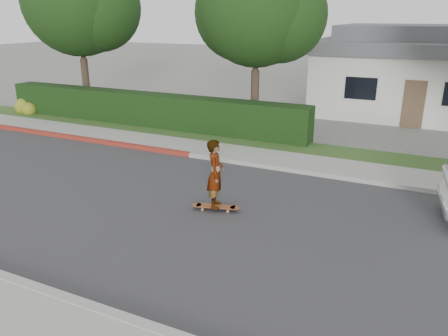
# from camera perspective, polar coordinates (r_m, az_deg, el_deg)

# --- Properties ---
(ground) EXTENTS (120.00, 120.00, 0.00)m
(ground) POSITION_cam_1_polar(r_m,az_deg,el_deg) (12.97, -17.30, -3.05)
(ground) COLOR slate
(ground) RESTS_ON ground
(road) EXTENTS (60.00, 8.00, 0.01)m
(road) POSITION_cam_1_polar(r_m,az_deg,el_deg) (12.97, -17.30, -3.03)
(road) COLOR #2D2D30
(road) RESTS_ON ground
(curb_far) EXTENTS (60.00, 0.20, 0.15)m
(curb_far) POSITION_cam_1_polar(r_m,az_deg,el_deg) (15.99, -7.56, 2.18)
(curb_far) COLOR #9E9E99
(curb_far) RESTS_ON ground
(curb_red_section) EXTENTS (12.00, 0.21, 0.15)m
(curb_red_section) POSITION_cam_1_polar(r_m,az_deg,el_deg) (19.09, -20.36, 3.96)
(curb_red_section) COLOR maroon
(curb_red_section) RESTS_ON ground
(sidewalk_far) EXTENTS (60.00, 1.60, 0.12)m
(sidewalk_far) POSITION_cam_1_polar(r_m,az_deg,el_deg) (16.73, -5.91, 2.96)
(sidewalk_far) COLOR gray
(sidewalk_far) RESTS_ON ground
(planting_strip) EXTENTS (60.00, 1.60, 0.10)m
(planting_strip) POSITION_cam_1_polar(r_m,az_deg,el_deg) (18.07, -3.30, 4.23)
(planting_strip) COLOR #2D4C1E
(planting_strip) RESTS_ON ground
(hedge) EXTENTS (15.00, 1.00, 1.50)m
(hedge) POSITION_cam_1_polar(r_m,az_deg,el_deg) (19.95, -10.18, 7.48)
(hedge) COLOR black
(hedge) RESTS_ON ground
(flowering_shrub) EXTENTS (1.40, 1.00, 0.90)m
(flowering_shrub) POSITION_cam_1_polar(r_m,az_deg,el_deg) (24.40, -24.48, 7.19)
(flowering_shrub) COLOR #2D4C19
(flowering_shrub) RESTS_ON ground
(tree_left) EXTENTS (5.99, 5.21, 8.00)m
(tree_left) POSITION_cam_1_polar(r_m,az_deg,el_deg) (23.56, -18.25, 19.70)
(tree_left) COLOR #33261C
(tree_left) RESTS_ON ground
(tree_center) EXTENTS (5.66, 4.84, 7.44)m
(tree_center) POSITION_cam_1_polar(r_m,az_deg,el_deg) (19.17, 4.48, 19.75)
(tree_center) COLOR #33261C
(tree_center) RESTS_ON ground
(house) EXTENTS (10.60, 8.60, 4.30)m
(house) POSITION_cam_1_polar(r_m,az_deg,el_deg) (24.85, 24.78, 11.49)
(house) COLOR beige
(house) RESTS_ON ground
(skateboard) EXTENTS (1.26, 0.57, 0.12)m
(skateboard) POSITION_cam_1_polar(r_m,az_deg,el_deg) (11.23, -1.09, -5.06)
(skateboard) COLOR orange
(skateboard) RESTS_ON ground
(skateboarder) EXTENTS (0.61, 0.75, 1.76)m
(skateboarder) POSITION_cam_1_polar(r_m,az_deg,el_deg) (10.89, -1.12, -0.76)
(skateboarder) COLOR white
(skateboarder) RESTS_ON skateboard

